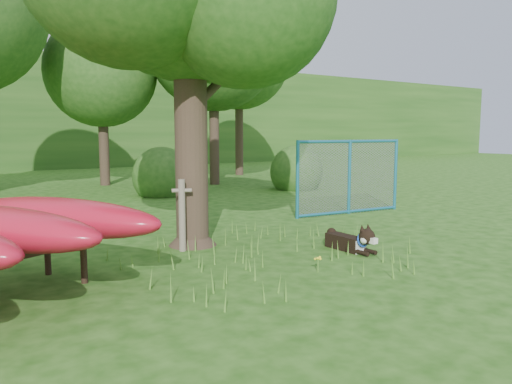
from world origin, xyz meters
TOP-DOWN VIEW (x-y plane):
  - ground at (0.00, 0.00)m, footprint 80.00×80.00m
  - wooden_post at (-0.69, 2.04)m, footprint 0.32×0.19m
  - husky_dog at (1.60, 0.44)m, footprint 0.28×1.13m
  - fence_section at (4.28, 3.24)m, footprint 3.01×0.38m
  - wildflower_clump at (0.31, -0.17)m, footprint 0.10×0.10m
  - bg_tree_c at (1.50, 13.00)m, footprint 4.00×4.00m
  - bg_tree_d at (5.00, 11.00)m, footprint 4.80×4.80m
  - bg_tree_e at (8.00, 14.00)m, footprint 4.60×4.60m
  - shrub_right at (6.50, 8.00)m, footprint 1.80×1.80m
  - shrub_mid at (2.00, 9.00)m, footprint 1.80×1.80m

SIDE VIEW (x-z plane):
  - ground at x=0.00m, z-range 0.00..0.00m
  - shrub_right at x=6.50m, z-range -0.90..0.90m
  - shrub_mid at x=2.00m, z-range -0.90..0.90m
  - husky_dog at x=1.60m, z-range -0.07..0.43m
  - wildflower_clump at x=0.31m, z-range 0.07..0.29m
  - wooden_post at x=-0.69m, z-range 0.03..1.22m
  - fence_section at x=4.28m, z-range -0.59..2.36m
  - bg_tree_c at x=1.50m, z-range 1.05..7.17m
  - bg_tree_d at x=5.00m, z-range 1.33..8.83m
  - bg_tree_e at x=8.00m, z-range 1.46..9.01m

